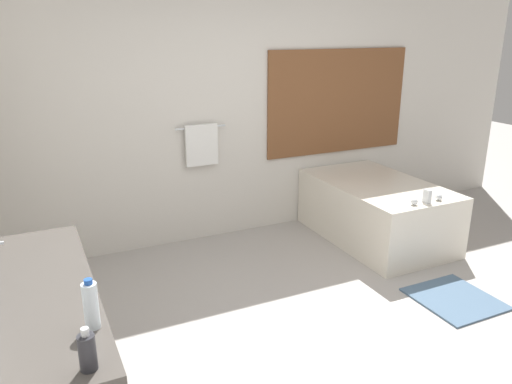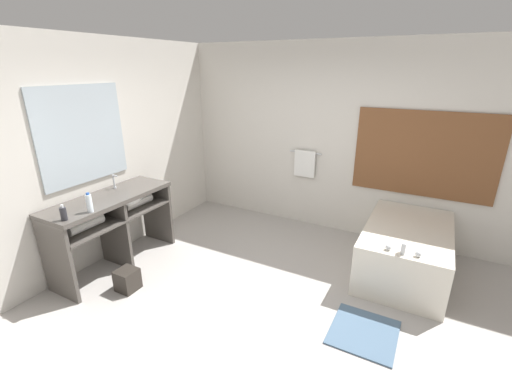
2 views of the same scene
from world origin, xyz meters
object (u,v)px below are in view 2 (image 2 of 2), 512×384
object	(u,v)px
waste_bin	(127,280)
bathtub	(406,248)
soap_dispenser	(63,214)
water_bottle_1	(89,203)

from	to	relation	value
waste_bin	bathtub	bearing A→B (deg)	34.36
soap_dispenser	waste_bin	world-z (taller)	soap_dispenser
water_bottle_1	waste_bin	world-z (taller)	water_bottle_1
water_bottle_1	soap_dispenser	distance (m)	0.27
water_bottle_1	waste_bin	xyz separation A→B (m)	(0.30, 0.09, -0.90)
bathtub	waste_bin	world-z (taller)	bathtub
bathtub	soap_dispenser	distance (m)	3.77
bathtub	water_bottle_1	bearing A→B (deg)	-147.17
bathtub	waste_bin	size ratio (longest dim) A/B	6.23
soap_dispenser	water_bottle_1	bearing A→B (deg)	78.90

